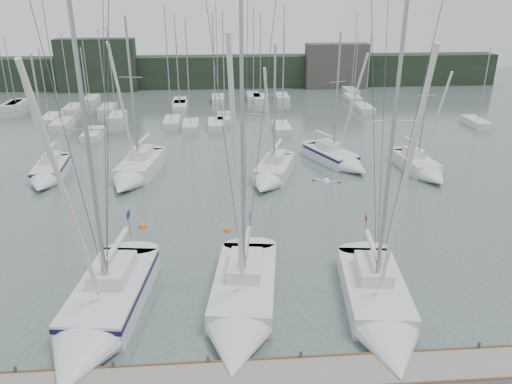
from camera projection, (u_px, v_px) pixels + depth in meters
ground at (249, 311)px, 25.38m from camera, size 160.00×160.00×0.00m
dock at (257, 379)px, 20.69m from camera, size 24.00×2.00×0.40m
far_treeline at (225, 72)px, 81.60m from camera, size 90.00×4.00×5.00m
far_building_left at (97, 65)px, 77.78m from camera, size 12.00×3.00×8.00m
far_building_right at (336, 66)px, 80.64m from camera, size 10.00×3.00×7.00m
mast_forest at (195, 109)px, 65.31m from camera, size 60.32×26.29×14.41m
sailboat_near_left at (99, 318)px, 23.78m from camera, size 4.49×11.10×16.06m
sailboat_near_center at (241, 311)px, 24.43m from camera, size 4.51×10.84×16.95m
sailboat_near_right at (381, 314)px, 24.18m from camera, size 4.12×10.37×16.51m
sailboat_mid_a at (48, 174)px, 42.32m from camera, size 2.85×7.43×11.13m
sailboat_mid_b at (135, 173)px, 42.46m from camera, size 4.28×9.46×14.12m
sailboat_mid_c at (271, 175)px, 42.07m from camera, size 4.93×8.23×11.91m
sailboat_mid_d at (340, 160)px, 45.89m from camera, size 5.54×8.43×12.58m
sailboat_mid_e at (423, 169)px, 43.66m from camera, size 3.08×7.86×11.27m
buoy_a at (228, 231)px, 33.76m from camera, size 0.55×0.55×0.55m
buoy_c at (143, 227)px, 34.33m from camera, size 0.60×0.60×0.60m
seagull at (326, 181)px, 20.30m from camera, size 1.04×0.51×0.21m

